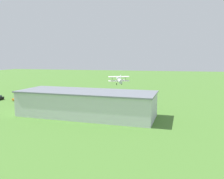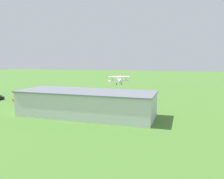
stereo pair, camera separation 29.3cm
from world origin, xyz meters
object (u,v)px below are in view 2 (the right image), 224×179
Objects in this scene: biplane at (119,80)px; car_green at (51,100)px; hangar at (86,103)px; person_crossing_taxiway at (148,104)px; car_white at (34,99)px; person_by_parked_cars at (70,99)px; car_orange at (19,98)px; person_near_hangar_door at (58,99)px; person_at_fence_line at (60,101)px.

biplane is 1.69× the size of car_green.
person_crossing_taxiway is (-14.93, -16.67, -2.58)m from hangar.
person_by_parked_cars is at bearing -162.24° from car_white.
hangar is 8.44× the size of car_white.
car_green is at bearing 175.50° from car_orange.
hangar reaches higher than person_near_hangar_door.
hangar is at bearing 48.15° from person_crossing_taxiway.
person_crossing_taxiway reaches higher than car_white.
hangar is at bearing 81.63° from biplane.
hangar reaches higher than car_green.
car_green is 7.01m from car_white.
person_near_hangar_door is (21.46, 6.24, -6.83)m from biplane.
person_by_parked_cars is (-1.86, -4.47, 0.03)m from person_at_fence_line.
car_green is 3.63m from person_near_hangar_door.
person_crossing_taxiway is at bearing 146.69° from biplane.
car_white is 0.91× the size of car_orange.
car_orange is (36.00, 8.73, -6.78)m from biplane.
car_white is at bearing 17.76° from person_by_parked_cars.
hangar is at bearing 154.59° from car_orange.
person_by_parked_cars is at bearing -170.66° from car_orange.
person_at_fence_line is (-3.30, 0.23, -0.08)m from car_green.
person_crossing_taxiway is (-33.43, -2.35, -0.02)m from car_green.
car_white is 6.98m from car_orange.
person_by_parked_cars is at bearing -171.82° from person_near_hangar_door.
car_white is 12.76m from person_by_parked_cars.
car_white is at bearing -29.90° from hangar.
car_orange is (32.45, -15.42, -2.57)m from hangar.
hangar is 22.46× the size of person_crossing_taxiway.
biplane is 5.00× the size of person_near_hangar_door.
person_at_fence_line is at bearing 175.60° from car_orange.
car_orange is (13.94, -1.10, -0.02)m from car_green.
person_crossing_taxiway is at bearing -175.98° from car_green.
person_at_fence_line is at bearing 28.19° from biplane.
car_orange is 17.29m from person_at_fence_line.
car_orange reaches higher than person_near_hangar_door.
car_orange is at bearing 13.63° from biplane.
person_by_parked_cars is at bearing 18.28° from biplane.
hangar reaches higher than car_orange.
car_orange is 19.35m from person_by_parked_cars.
person_at_fence_line is 0.98× the size of person_near_hangar_door.
person_by_parked_cars reaches higher than person_near_hangar_door.
biplane reaches higher than car_green.
hangar is 23.53m from car_green.
person_near_hangar_door is 32.86m from person_crossing_taxiway.
biplane is at bearing -161.93° from car_white.
person_by_parked_cars reaches higher than person_at_fence_line.
person_crossing_taxiway is 28.34m from person_by_parked_cars.
biplane is 19.06m from person_by_parked_cars.
car_white reaches higher than car_orange.
biplane is 31.30m from car_white.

